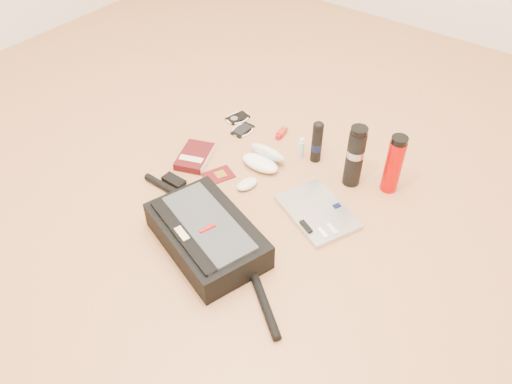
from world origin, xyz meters
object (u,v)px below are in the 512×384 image
at_px(messenger_bag, 206,234).
at_px(thermos_black, 355,156).
at_px(laptop, 317,212).
at_px(book, 195,157).
at_px(thermos_red, 394,164).

relative_size(messenger_bag, thermos_black, 3.19).
height_order(laptop, book, book).
distance_m(book, thermos_red, 0.88).
bearing_deg(messenger_bag, book, 155.49).
relative_size(messenger_bag, thermos_red, 3.38).
distance_m(thermos_black, thermos_red, 0.16).
xyz_separation_m(laptop, thermos_black, (0.01, 0.25, 0.13)).
height_order(messenger_bag, thermos_black, thermos_black).
distance_m(messenger_bag, thermos_black, 0.70).
xyz_separation_m(messenger_bag, thermos_red, (0.41, 0.71, 0.07)).
distance_m(messenger_bag, thermos_red, 0.82).
bearing_deg(thermos_red, laptop, -117.30).
relative_size(book, thermos_red, 0.85).
bearing_deg(messenger_bag, laptop, 76.20).
relative_size(messenger_bag, laptop, 2.40).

